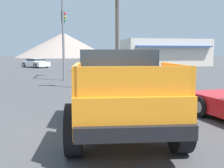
# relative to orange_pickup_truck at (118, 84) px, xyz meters

# --- Properties ---
(ground_plane) EXTENTS (320.00, 320.00, 0.00)m
(ground_plane) POSITION_rel_orange_pickup_truck_xyz_m (-0.52, -0.24, -1.14)
(ground_plane) COLOR #424244
(orange_pickup_truck) EXTENTS (2.70, 4.91, 2.00)m
(orange_pickup_truck) POSITION_rel_orange_pickup_truck_xyz_m (0.00, 0.00, 0.00)
(orange_pickup_truck) COLOR orange
(orange_pickup_truck) RESTS_ON ground_plane
(parked_car_blue) EXTENTS (3.72, 4.50, 1.21)m
(parked_car_blue) POSITION_rel_orange_pickup_truck_xyz_m (3.35, 27.12, -0.52)
(parked_car_blue) COLOR #334C9E
(parked_car_blue) RESTS_ON ground_plane
(parked_car_white) EXTENTS (4.08, 4.60, 1.18)m
(parked_car_white) POSITION_rel_orange_pickup_truck_xyz_m (-5.03, 29.54, -0.53)
(parked_car_white) COLOR white
(parked_car_white) RESTS_ON ground_plane
(traffic_light_main) EXTENTS (0.38, 3.51, 5.50)m
(traffic_light_main) POSITION_rel_orange_pickup_truck_xyz_m (-1.31, 13.52, 2.70)
(traffic_light_main) COLOR slate
(traffic_light_main) RESTS_ON ground_plane
(palm_tree_tall) EXTENTS (2.85, 2.78, 9.17)m
(palm_tree_tall) POSITION_rel_orange_pickup_truck_xyz_m (3.94, 19.34, 5.67)
(palm_tree_tall) COLOR brown
(palm_tree_tall) RESTS_ON ground_plane
(storefront_building) EXTENTS (12.26, 7.65, 3.91)m
(storefront_building) POSITION_rel_orange_pickup_truck_xyz_m (13.74, 31.55, 0.82)
(storefront_building) COLOR beige
(storefront_building) RESTS_ON ground_plane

